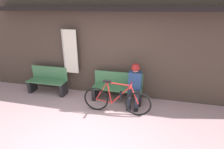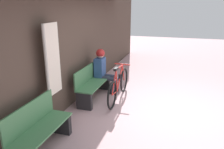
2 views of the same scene
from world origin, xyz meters
TOP-DOWN VIEW (x-y plane):
  - ground_plane at (0.00, 0.00)m, footprint 24.00×24.00m
  - storefront_wall at (0.00, 2.26)m, footprint 12.00×0.56m
  - park_bench_near at (0.27, 1.88)m, footprint 1.40×0.42m
  - bicycle at (0.39, 1.25)m, footprint 1.72×0.40m
  - person_seated at (0.76, 1.78)m, footprint 0.34×0.60m
  - park_bench_far at (-1.93, 1.88)m, footprint 1.20×0.42m
  - banner_pole at (-1.22, 2.04)m, footprint 0.45×0.05m

SIDE VIEW (x-z plane):
  - ground_plane at x=0.00m, z-range 0.00..0.00m
  - park_bench_far at x=-1.93m, z-range -0.05..0.77m
  - bicycle at x=0.39m, z-range -0.08..0.80m
  - park_bench_near at x=0.27m, z-range -0.04..0.78m
  - person_seated at x=0.76m, z-range 0.08..1.25m
  - banner_pole at x=-1.22m, z-range 0.23..2.19m
  - storefront_wall at x=0.00m, z-range 0.06..3.26m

